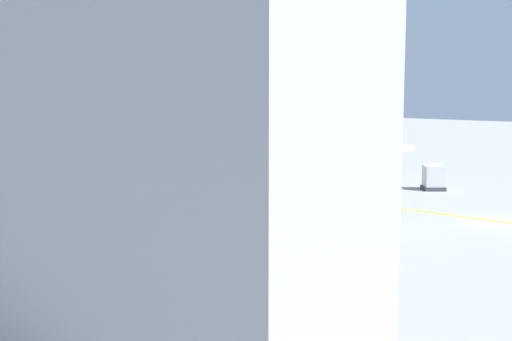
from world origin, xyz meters
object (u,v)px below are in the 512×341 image
at_px(service_truck_baggage, 204,229).
at_px(cargo_container_mid, 433,178).
at_px(airliner_foreground, 206,146).
at_px(service_truck_fuel, 42,175).
at_px(cargo_container_near, 8,198).
at_px(crew_loader_left, 245,220).
at_px(airliner_mid_apron, 67,126).
at_px(cargo_container_far, 90,193).
at_px(crew_marshaller, 262,194).

distance_m(service_truck_baggage, cargo_container_mid, 27.37).
xyz_separation_m(airliner_foreground, service_truck_fuel, (-10.05, 7.08, -1.95)).
relative_size(cargo_container_near, crew_loader_left, 1.52).
relative_size(service_truck_fuel, cargo_container_mid, 2.71).
bearing_deg(service_truck_baggage, crew_loader_left, 25.18).
bearing_deg(service_truck_baggage, airliner_mid_apron, 64.60).
relative_size(service_truck_fuel, cargo_container_far, 2.98).
bearing_deg(service_truck_baggage, service_truck_fuel, 77.25).
height_order(service_truck_baggage, crew_loader_left, service_truck_baggage).
bearing_deg(service_truck_baggage, cargo_container_mid, 7.57).
bearing_deg(service_truck_baggage, airliner_foreground, 47.34).
bearing_deg(service_truck_baggage, crew_marshaller, 32.20).
xyz_separation_m(airliner_foreground, cargo_container_far, (-10.91, -0.58, -2.41)).
relative_size(crew_marshaller, crew_loader_left, 1.02).
relative_size(airliner_mid_apron, crew_loader_left, 23.02).
height_order(service_truck_fuel, service_truck_baggage, service_truck_baggage).
height_order(service_truck_baggage, crew_marshaller, service_truck_baggage).
distance_m(airliner_mid_apron, service_truck_fuel, 36.80).
height_order(airliner_mid_apron, cargo_container_near, airliner_mid_apron).
height_order(cargo_container_near, crew_loader_left, cargo_container_near).
xyz_separation_m(service_truck_baggage, cargo_container_near, (-0.28, 17.94, -0.57)).
relative_size(cargo_container_mid, cargo_container_far, 1.10).
height_order(service_truck_baggage, cargo_container_far, service_truck_baggage).
xyz_separation_m(cargo_container_far, crew_loader_left, (0.43, -13.84, -0.01)).
relative_size(cargo_container_near, cargo_container_far, 1.21).
bearing_deg(cargo_container_near, cargo_container_far, -20.20).
bearing_deg(airliner_foreground, service_truck_baggage, -132.66).
bearing_deg(crew_loader_left, airliner_foreground, 53.99).
xyz_separation_m(service_truck_fuel, cargo_container_mid, (21.73, -20.23, -0.49)).
height_order(airliner_foreground, airliner_mid_apron, airliner_foreground).
bearing_deg(service_truck_fuel, crew_marshaller, -68.65).
bearing_deg(service_truck_fuel, cargo_container_far, -96.39).
xyz_separation_m(airliner_foreground, crew_marshaller, (-3.64, -9.32, -2.40)).
distance_m(service_truck_fuel, cargo_container_mid, 29.69).
bearing_deg(crew_marshaller, airliner_mid_apron, 73.37).
distance_m(airliner_foreground, cargo_container_mid, 17.76).
bearing_deg(service_truck_fuel, crew_loader_left, -91.15).
distance_m(service_truck_fuel, cargo_container_far, 7.73).
height_order(airliner_foreground, crew_loader_left, airliner_foreground).
bearing_deg(airliner_foreground, cargo_container_mid, -48.37).
distance_m(cargo_container_near, cargo_container_mid, 30.93).
bearing_deg(cargo_container_near, cargo_container_mid, -27.62).
xyz_separation_m(crew_marshaller, crew_loader_left, (-6.84, -5.10, -0.02)).
xyz_separation_m(service_truck_fuel, service_truck_baggage, (-5.39, -23.83, 0.12)).
bearing_deg(crew_marshaller, crew_loader_left, -143.31).
bearing_deg(cargo_container_mid, crew_loader_left, -176.71).
height_order(airliner_foreground, cargo_container_far, airliner_foreground).
height_order(airliner_mid_apron, cargo_container_far, airliner_mid_apron).
xyz_separation_m(service_truck_baggage, crew_loader_left, (4.96, 2.33, -0.59)).
relative_size(cargo_container_near, cargo_container_mid, 1.10).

